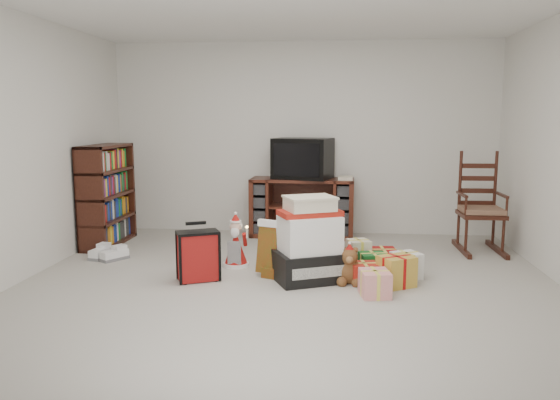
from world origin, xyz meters
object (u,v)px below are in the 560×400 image
object	(u,v)px
teddy_bear	(349,268)
crt_television	(303,158)
bookshelf	(107,197)
gift_cluster	(381,265)
mrs_claus_figurine	(236,246)
red_suitcase	(198,256)
santa_figurine	(323,242)
tv_stand	(302,207)
rocking_chair	(480,216)
sneaker_pair	(108,254)
gift_pile	(309,245)

from	to	relation	value
teddy_bear	crt_television	size ratio (longest dim) A/B	0.42
bookshelf	gift_cluster	world-z (taller)	bookshelf
teddy_bear	mrs_claus_figurine	bearing A→B (deg)	157.16
red_suitcase	teddy_bear	world-z (taller)	red_suitcase
bookshelf	santa_figurine	distance (m)	2.72
crt_television	tv_stand	bearing A→B (deg)	-147.16
rocking_chair	mrs_claus_figurine	bearing A→B (deg)	-161.29
santa_figurine	teddy_bear	bearing A→B (deg)	-68.59
red_suitcase	santa_figurine	xyz separation A→B (m)	(1.16, 0.71, -0.00)
santa_figurine	crt_television	size ratio (longest dim) A/B	0.78
sneaker_pair	crt_television	world-z (taller)	crt_television
bookshelf	gift_pile	bearing A→B (deg)	-26.84
santa_figurine	gift_cluster	distance (m)	0.74
bookshelf	crt_television	size ratio (longest dim) A/B	1.50
santa_figurine	mrs_claus_figurine	size ratio (longest dim) A/B	1.13
red_suitcase	mrs_claus_figurine	world-z (taller)	red_suitcase
bookshelf	gift_pile	distance (m)	2.81
tv_stand	crt_television	bearing A→B (deg)	19.02
gift_cluster	teddy_bear	bearing A→B (deg)	-148.69
red_suitcase	gift_cluster	size ratio (longest dim) A/B	0.50
red_suitcase	sneaker_pair	size ratio (longest dim) A/B	1.32
teddy_bear	gift_cluster	bearing A→B (deg)	31.31
mrs_claus_figurine	rocking_chair	bearing A→B (deg)	19.64
mrs_claus_figurine	sneaker_pair	size ratio (longest dim) A/B	1.31
gift_pile	gift_cluster	distance (m)	0.73
bookshelf	tv_stand	bearing A→B (deg)	16.37
bookshelf	rocking_chair	size ratio (longest dim) A/B	1.01
crt_television	gift_cluster	bearing A→B (deg)	-48.81
mrs_claus_figurine	gift_cluster	distance (m)	1.49
red_suitcase	teddy_bear	size ratio (longest dim) A/B	1.64
gift_pile	sneaker_pair	xyz separation A→B (m)	(-2.22, 0.57, -0.29)
gift_pile	bookshelf	bearing A→B (deg)	129.08
tv_stand	sneaker_pair	size ratio (longest dim) A/B	3.14
rocking_chair	sneaker_pair	xyz separation A→B (m)	(-4.12, -0.82, -0.35)
rocking_chair	gift_cluster	world-z (taller)	rocking_chair
red_suitcase	crt_television	xyz separation A→B (m)	(0.86, 2.06, 0.77)
rocking_chair	teddy_bear	world-z (taller)	rocking_chair
red_suitcase	santa_figurine	distance (m)	1.36
tv_stand	santa_figurine	xyz separation A→B (m)	(0.30, -1.34, -0.14)
sneaker_pair	teddy_bear	bearing A→B (deg)	5.80
bookshelf	sneaker_pair	world-z (taller)	bookshelf
red_suitcase	mrs_claus_figurine	distance (m)	0.61
rocking_chair	gift_pile	xyz separation A→B (m)	(-1.89, -1.39, -0.06)
tv_stand	mrs_claus_figurine	bearing A→B (deg)	-109.62
tv_stand	teddy_bear	bearing A→B (deg)	-72.52
red_suitcase	santa_figurine	bearing A→B (deg)	6.70
gift_pile	santa_figurine	world-z (taller)	gift_pile
tv_stand	crt_television	xyz separation A→B (m)	(0.01, 0.00, 0.63)
gift_pile	santa_figurine	xyz separation A→B (m)	(0.12, 0.60, -0.10)
red_suitcase	mrs_claus_figurine	xyz separation A→B (m)	(0.26, 0.55, -0.03)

